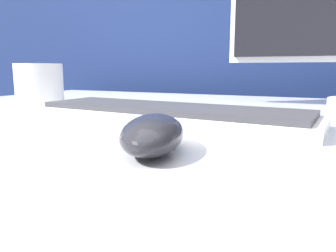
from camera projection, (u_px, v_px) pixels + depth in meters
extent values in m
cube|color=navy|center=(277.00, 118.00, 1.05)|extent=(5.00, 0.03, 1.29)
ellipsoid|color=#232328|center=(153.00, 134.00, 0.31)|extent=(0.09, 0.13, 0.04)
cube|color=white|center=(168.00, 116.00, 0.49)|extent=(0.44, 0.16, 0.02)
cube|color=#38383D|center=(168.00, 108.00, 0.49)|extent=(0.41, 0.14, 0.01)
cylinder|color=white|center=(39.00, 86.00, 0.65)|extent=(0.09, 0.09, 0.09)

